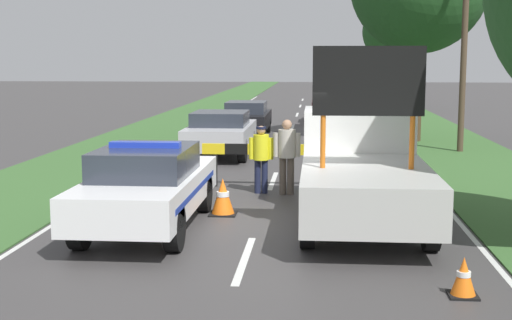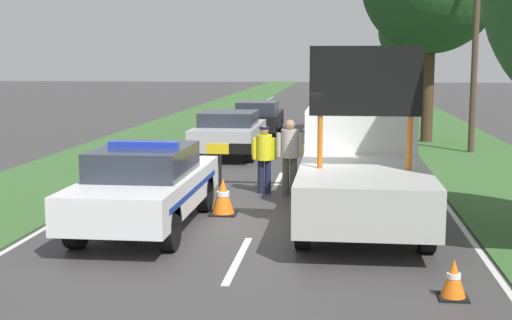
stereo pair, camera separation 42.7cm
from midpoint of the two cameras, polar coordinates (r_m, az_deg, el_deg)
name	(u,v)px [view 2 (the right image)]	position (r m, az deg, el deg)	size (l,w,h in m)	color
ground_plane	(258,221)	(13.61, 1.05, -4.88)	(160.00, 160.00, 0.00)	#3D3A3A
lane_markings	(297,143)	(26.18, 3.80, 1.41)	(7.66, 62.47, 0.01)	silver
grass_verge_left	(186,123)	(34.07, -5.23, 2.97)	(3.67, 120.00, 0.03)	#38602D
grass_verge_right	(432,126)	(33.63, 14.22, 2.69)	(3.67, 120.00, 0.03)	#38602D
police_car	(146,185)	(13.02, -7.83, -1.98)	(1.80, 4.93, 1.60)	white
work_truck	(361,169)	(13.55, 9.33, -0.69)	(2.21, 5.55, 3.27)	white
road_barrier	(275,152)	(16.99, 2.23, 0.67)	(3.30, 0.08, 1.04)	black
police_officer	(264,153)	(16.21, 1.42, 0.53)	(0.56, 0.35, 1.55)	#191E38
pedestrian_civilian	(290,151)	(16.05, 3.49, 0.73)	(0.61, 0.39, 1.71)	brown
traffic_cone_near_police	(223,196)	(14.09, -1.79, -2.93)	(0.53, 0.53, 0.73)	black
traffic_cone_centre_front	(166,173)	(17.34, -6.53, -1.08)	(0.45, 0.45, 0.62)	black
traffic_cone_near_truck	(454,279)	(9.66, 16.77, -9.11)	(0.38, 0.38, 0.53)	black
queued_car_sedan_silver	(229,132)	(22.48, -1.61, 2.23)	(1.88, 4.34, 1.42)	#B2B2B7
queued_car_sedan_black	(258,118)	(28.36, 0.59, 3.39)	(1.72, 4.25, 1.37)	black
queued_car_wagon_maroon	(343,106)	(34.35, 7.37, 4.32)	(1.72, 4.22, 1.54)	maroon
roadside_tree_near_right	(408,32)	(44.59, 12.34, 10.00)	(3.56, 3.56, 6.55)	#42301E
utility_pole	(476,21)	(24.19, 17.70, 10.55)	(1.20, 0.20, 8.26)	#473828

